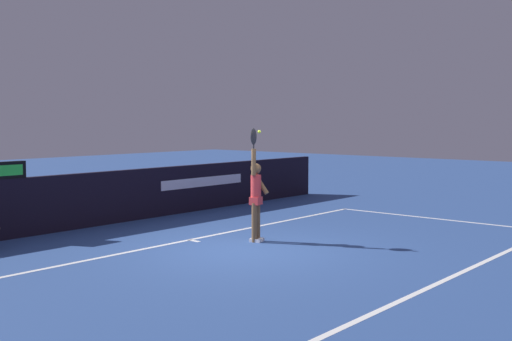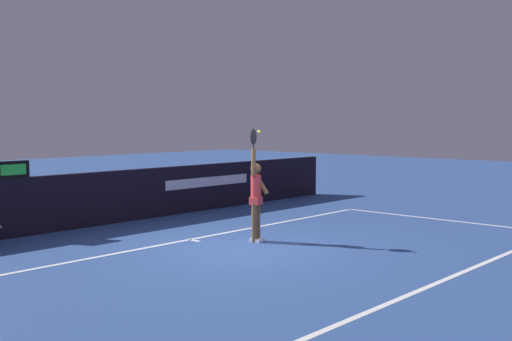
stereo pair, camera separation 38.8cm
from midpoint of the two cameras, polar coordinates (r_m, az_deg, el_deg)
ground_plane at (r=12.33m, az=-0.43°, el=-7.20°), size 60.00×60.00×0.00m
court_lines at (r=11.56m, az=4.08°, el=-8.00°), size 12.28×5.61×0.00m
back_wall at (r=15.60m, az=-12.72°, el=-2.43°), size 16.74×0.17×1.29m
speed_display at (r=14.29m, az=-20.60°, el=0.08°), size 0.73×0.13×0.37m
tennis_player at (r=12.97m, az=0.85°, el=-2.25°), size 0.47×0.38×2.37m
tennis_ball at (r=12.68m, az=1.15°, el=3.55°), size 0.07×0.07×0.07m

